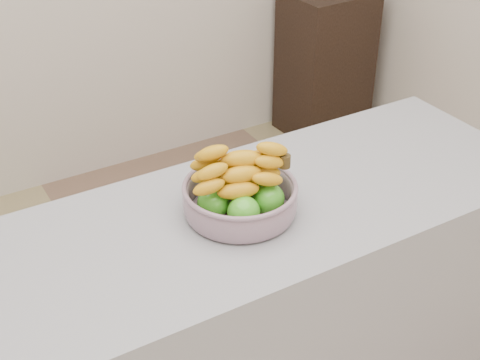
% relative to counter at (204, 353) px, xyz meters
% --- Properties ---
extents(counter, '(2.00, 0.60, 0.90)m').
position_rel_counter_xyz_m(counter, '(0.00, 0.00, 0.00)').
color(counter, '#9D9DA5').
rests_on(counter, ground).
extents(cabinet, '(0.48, 0.39, 0.83)m').
position_rel_counter_xyz_m(cabinet, '(1.65, 1.64, -0.04)').
color(cabinet, black).
rests_on(cabinet, ground).
extents(fruit_bowl, '(0.29, 0.29, 0.18)m').
position_rel_counter_xyz_m(fruit_bowl, '(0.12, 0.00, 0.51)').
color(fruit_bowl, '#97A9B6').
rests_on(fruit_bowl, counter).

